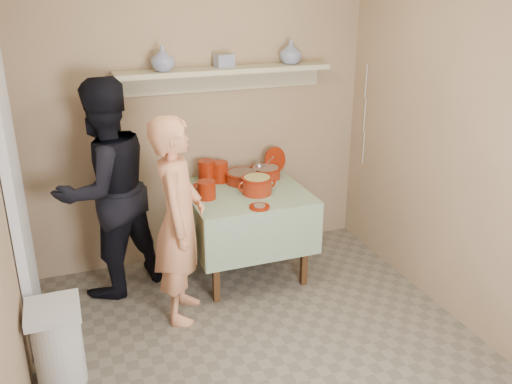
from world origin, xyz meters
name	(u,v)px	position (x,y,z in m)	size (l,w,h in m)	color
ground	(274,367)	(0.00, 0.00, 0.00)	(3.50, 3.50, 0.00)	#6D6456
tile_panel	(17,205)	(-1.46, 0.95, 1.00)	(0.06, 0.70, 2.00)	silver
plate_stack_a	(207,172)	(0.00, 1.57, 0.86)	(0.15, 0.15, 0.20)	maroon
plate_stack_b	(219,172)	(0.11, 1.55, 0.85)	(0.15, 0.15, 0.18)	maroon
bowl_stack	(207,190)	(-0.10, 1.21, 0.83)	(0.15, 0.15, 0.15)	maroon
empty_bowl	(204,188)	(-0.08, 1.38, 0.79)	(0.17, 0.17, 0.05)	maroon
propped_lid	(275,160)	(0.65, 1.61, 0.88)	(0.23, 0.23, 0.02)	maroon
vase_right	(291,52)	(0.79, 1.63, 1.82)	(0.19, 0.19, 0.20)	navy
vase_left	(163,59)	(-0.31, 1.60, 1.82)	(0.19, 0.19, 0.20)	navy
ceramic_box	(224,61)	(0.20, 1.63, 1.77)	(0.15, 0.11, 0.11)	navy
person_cook	(179,221)	(-0.41, 0.83, 0.77)	(0.56, 0.37, 1.55)	#E18E61
person_helper	(106,190)	(-0.86, 1.39, 0.87)	(0.85, 0.66, 1.74)	black
room_shell	(278,130)	(0.00, 0.00, 1.61)	(3.04, 3.54, 2.62)	tan
serving_table	(245,203)	(0.25, 1.28, 0.64)	(0.97, 0.97, 0.76)	#4C2D16
cazuela_meat_a	(242,176)	(0.29, 1.46, 0.82)	(0.30, 0.30, 0.10)	#711003
cazuela_meat_b	(266,172)	(0.52, 1.50, 0.82)	(0.28, 0.28, 0.10)	#711003
ladle	(260,166)	(0.46, 1.51, 0.87)	(0.08, 0.26, 0.19)	silver
cazuela_rice	(257,184)	(0.31, 1.17, 0.85)	(0.33, 0.25, 0.14)	#711003
front_plate	(259,207)	(0.23, 0.88, 0.77)	(0.16, 0.16, 0.03)	maroon
wall_shelf	(224,73)	(0.20, 1.65, 1.67)	(1.80, 0.25, 0.21)	tan
trash_bin	(58,344)	(-1.31, 0.34, 0.28)	(0.32, 0.32, 0.56)	silver
electrical_cord	(365,115)	(1.47, 1.48, 1.25)	(0.01, 0.05, 0.90)	silver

